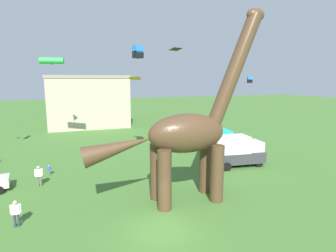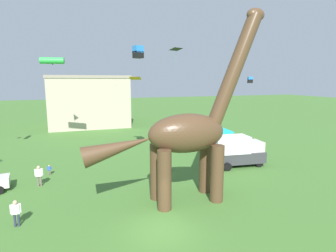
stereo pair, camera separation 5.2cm
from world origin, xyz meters
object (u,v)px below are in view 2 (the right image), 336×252
(parked_box_truck, at_px, (236,150))
(kite_drifting, at_px, (176,49))
(kite_near_low, at_px, (250,80))
(kite_high_right, at_px, (53,61))
(person_near_flyer, at_px, (167,159))
(festival_canopy_tent, at_px, (220,130))
(person_photographer, at_px, (16,211))
(person_watching_child, at_px, (39,174))
(person_strolling_adult, at_px, (49,169))
(kite_far_left, at_px, (138,52))
(dinosaur_sculpture, at_px, (186,133))
(kite_mid_left, at_px, (135,78))

(parked_box_truck, xyz_separation_m, kite_drifting, (-2.80, 10.09, 10.94))
(kite_near_low, bearing_deg, kite_high_right, 153.01)
(person_near_flyer, xyz_separation_m, festival_canopy_tent, (8.81, 5.19, 1.51))
(parked_box_truck, height_order, person_photographer, parked_box_truck)
(kite_drifting, bearing_deg, person_watching_child, -148.85)
(parked_box_truck, height_order, kite_drifting, kite_drifting)
(person_strolling_adult, relative_size, kite_high_right, 0.33)
(parked_box_truck, distance_m, kite_far_left, 13.99)
(kite_drifting, bearing_deg, festival_canopy_tent, -37.03)
(kite_near_low, bearing_deg, person_photographer, -157.05)
(dinosaur_sculpture, bearing_deg, person_strolling_adult, 159.50)
(person_strolling_adult, xyz_separation_m, festival_canopy_tent, (19.72, 3.30, 1.96))
(kite_near_low, relative_size, kite_mid_left, 0.47)
(parked_box_truck, distance_m, kite_high_right, 25.05)
(dinosaur_sculpture, relative_size, kite_drifting, 7.48)
(person_strolling_adult, relative_size, person_near_flyer, 0.57)
(dinosaur_sculpture, relative_size, parked_box_truck, 2.39)
(person_near_flyer, distance_m, kite_mid_left, 10.43)
(person_strolling_adult, relative_size, kite_far_left, 0.81)
(person_photographer, relative_size, kite_mid_left, 1.08)
(person_near_flyer, relative_size, kite_drifting, 0.92)
(kite_mid_left, bearing_deg, parked_box_truck, -43.13)
(kite_near_low, distance_m, kite_mid_left, 13.31)
(person_near_flyer, bearing_deg, kite_mid_left, 54.94)
(kite_far_left, bearing_deg, kite_near_low, -0.28)
(person_photographer, xyz_separation_m, kite_drifting, (16.22, 15.94, 11.58))
(kite_mid_left, relative_size, kite_high_right, 0.52)
(festival_canopy_tent, height_order, kite_mid_left, kite_mid_left)
(person_photographer, height_order, kite_drifting, kite_drifting)
(kite_near_low, bearing_deg, festival_canopy_tent, 130.61)
(festival_canopy_tent, bearing_deg, kite_drifting, 142.97)
(person_strolling_adult, height_order, person_photographer, person_photographer)
(parked_box_truck, bearing_deg, kite_far_left, 162.46)
(person_strolling_adult, bearing_deg, kite_mid_left, -144.48)
(kite_mid_left, bearing_deg, kite_drifting, 19.86)
(kite_drifting, bearing_deg, person_near_flyer, -115.67)
(parked_box_truck, distance_m, person_strolling_adult, 18.22)
(kite_near_low, height_order, kite_high_right, kite_high_right)
(person_near_flyer, bearing_deg, person_photographer, 162.58)
(parked_box_truck, height_order, festival_canopy_tent, parked_box_truck)
(person_strolling_adult, bearing_deg, person_photographer, 91.64)
(dinosaur_sculpture, xyz_separation_m, kite_mid_left, (-0.60, 13.72, 3.93))
(festival_canopy_tent, distance_m, kite_far_left, 14.36)
(person_near_flyer, distance_m, kite_drifting, 15.05)
(festival_canopy_tent, xyz_separation_m, kite_drifting, (-4.63, 3.50, 10.05))
(parked_box_truck, xyz_separation_m, kite_near_low, (4.11, 3.94, 7.11))
(dinosaur_sculpture, distance_m, kite_far_left, 11.73)
(dinosaur_sculpture, bearing_deg, person_near_flyer, 103.89)
(festival_canopy_tent, bearing_deg, person_photographer, -149.17)
(dinosaur_sculpture, xyz_separation_m, kite_near_low, (12.06, 9.65, 3.74))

